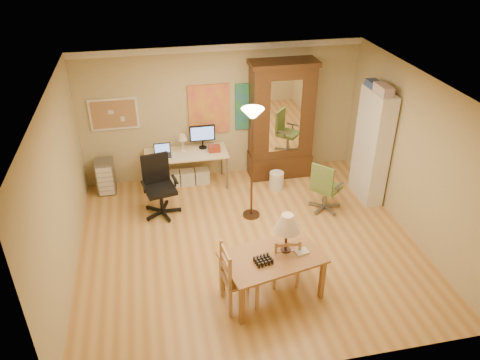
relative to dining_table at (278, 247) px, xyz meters
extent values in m
plane|color=#B07A3E|center=(-0.15, 1.16, -0.81)|extent=(5.50, 5.50, 0.00)
cube|color=white|center=(-0.15, 3.62, 1.83)|extent=(5.50, 0.08, 0.12)
cube|color=tan|center=(-2.20, 3.63, 0.69)|extent=(0.90, 0.04, 0.62)
cube|color=yellow|center=(-0.40, 3.63, 0.64)|extent=(0.80, 0.04, 1.00)
cube|color=#296AA4|center=(0.50, 3.63, 0.64)|extent=(0.75, 0.04, 0.95)
cube|color=brown|center=(-0.08, -0.03, -0.15)|extent=(1.51, 1.09, 0.04)
cube|color=brown|center=(-0.61, -0.50, -0.49)|extent=(0.08, 0.08, 0.65)
cube|color=brown|center=(0.60, -0.24, -0.49)|extent=(0.08, 0.08, 0.65)
cube|color=brown|center=(-0.76, 0.17, -0.49)|extent=(0.08, 0.08, 0.65)
cube|color=brown|center=(0.45, 0.44, -0.49)|extent=(0.08, 0.08, 0.65)
cylinder|color=black|center=(0.13, 0.06, -0.12)|extent=(0.15, 0.15, 0.02)
cylinder|color=black|center=(0.13, 0.06, 0.05)|extent=(0.04, 0.04, 0.36)
cone|color=beige|center=(0.13, 0.06, 0.34)|extent=(0.36, 0.36, 0.26)
cube|color=beige|center=(0.34, -0.03, -0.12)|extent=(0.21, 0.17, 0.03)
cube|color=black|center=(-0.23, -0.13, -0.09)|extent=(0.29, 0.25, 0.07)
cube|color=#A9824D|center=(0.17, 0.19, -0.41)|extent=(0.43, 0.42, 0.04)
cube|color=#A9824D|center=(0.36, 0.33, -0.62)|extent=(0.04, 0.04, 0.38)
cube|color=#A9824D|center=(0.02, 0.36, -0.62)|extent=(0.04, 0.04, 0.38)
cube|color=#A9824D|center=(0.32, 0.01, -0.62)|extent=(0.04, 0.04, 0.38)
cube|color=#A9824D|center=(-0.01, 0.04, -0.62)|extent=(0.04, 0.04, 0.38)
cube|color=#A9824D|center=(0.32, 0.01, -0.19)|extent=(0.04, 0.04, 0.45)
cube|color=#A9824D|center=(-0.01, 0.04, -0.19)|extent=(0.04, 0.04, 0.45)
cube|color=#A9824D|center=(0.16, 0.03, -0.14)|extent=(0.34, 0.06, 0.04)
cube|color=#A9824D|center=(-0.57, -0.13, -0.34)|extent=(0.49, 0.51, 0.04)
cube|color=#A9824D|center=(-0.36, -0.30, -0.59)|extent=(0.05, 0.05, 0.46)
cube|color=#A9824D|center=(-0.40, 0.10, -0.59)|extent=(0.05, 0.05, 0.46)
cube|color=#A9824D|center=(-0.73, -0.35, -0.59)|extent=(0.05, 0.05, 0.46)
cube|color=#A9824D|center=(-0.78, 0.05, -0.59)|extent=(0.05, 0.05, 0.46)
cube|color=#A9824D|center=(-0.73, -0.35, -0.07)|extent=(0.05, 0.05, 0.53)
cube|color=#A9824D|center=(-0.78, 0.05, -0.07)|extent=(0.05, 0.05, 0.53)
cube|color=#A9824D|center=(-0.76, -0.15, -0.02)|extent=(0.07, 0.40, 0.05)
cylinder|color=#432A1A|center=(0.08, 1.97, -0.80)|extent=(0.31, 0.31, 0.03)
cylinder|color=#432A1A|center=(0.08, 1.97, 0.18)|extent=(0.04, 0.04, 1.95)
cone|color=#FFE0A5|center=(0.08, 1.97, 1.18)|extent=(0.38, 0.38, 0.15)
cube|color=beige|center=(-0.93, 3.28, -0.10)|extent=(1.60, 0.70, 0.03)
cylinder|color=slate|center=(-1.68, 2.98, -0.46)|extent=(0.04, 0.04, 0.70)
cylinder|color=slate|center=(-0.18, 2.98, -0.46)|extent=(0.04, 0.04, 0.70)
cylinder|color=slate|center=(-1.68, 3.58, -0.46)|extent=(0.04, 0.04, 0.70)
cylinder|color=slate|center=(-0.18, 3.58, -0.46)|extent=(0.04, 0.04, 0.70)
cube|color=black|center=(-1.38, 3.23, -0.08)|extent=(0.32, 0.22, 0.02)
cube|color=black|center=(-1.38, 3.39, 0.03)|extent=(0.32, 0.06, 0.21)
cube|color=black|center=(-0.58, 3.43, 0.24)|extent=(0.50, 0.04, 0.32)
cone|color=beige|center=(-0.98, 3.38, 0.22)|extent=(0.20, 0.20, 0.12)
cube|color=beige|center=(-1.08, 3.13, -0.08)|extent=(0.25, 0.32, 0.01)
cube|color=maroon|center=(-0.38, 3.23, -0.02)|extent=(0.22, 0.16, 0.12)
cube|color=white|center=(-1.23, 3.33, -0.66)|extent=(0.28, 0.24, 0.30)
cube|color=white|center=(-0.93, 3.33, -0.66)|extent=(0.28, 0.24, 0.30)
cube|color=silver|center=(-0.63, 3.33, -0.66)|extent=(0.28, 0.24, 0.30)
cylinder|color=black|center=(-1.50, 2.35, -0.55)|extent=(0.06, 0.06, 0.43)
cube|color=black|center=(-1.50, 2.35, -0.30)|extent=(0.60, 0.59, 0.08)
cube|color=black|center=(-1.54, 2.58, 0.02)|extent=(0.49, 0.15, 0.56)
cube|color=black|center=(-1.77, 2.30, -0.15)|extent=(0.11, 0.32, 0.03)
cube|color=black|center=(-1.22, 2.41, -0.15)|extent=(0.11, 0.32, 0.03)
cylinder|color=slate|center=(1.47, 1.91, -0.58)|extent=(0.06, 0.06, 0.38)
cube|color=#5A7133|center=(1.47, 1.91, -0.36)|extent=(0.63, 0.63, 0.07)
cube|color=#5A7133|center=(1.31, 1.78, -0.08)|extent=(0.32, 0.36, 0.49)
cube|color=slate|center=(1.63, 1.73, -0.23)|extent=(0.24, 0.21, 0.03)
cube|color=slate|center=(1.31, 2.10, -0.23)|extent=(0.24, 0.21, 0.03)
cube|color=slate|center=(-2.50, 3.37, -0.48)|extent=(0.34, 0.38, 0.67)
cube|color=silver|center=(-2.50, 3.16, -0.48)|extent=(0.29, 0.02, 0.58)
cube|color=#311D0D|center=(1.00, 3.40, 0.35)|extent=(1.22, 0.55, 2.32)
cube|color=#311D0D|center=(1.00, 3.40, -0.57)|extent=(1.26, 0.60, 0.46)
cube|color=white|center=(1.00, 3.12, 0.57)|extent=(0.61, 0.01, 1.44)
cube|color=#311D0D|center=(1.00, 3.40, 1.54)|extent=(1.30, 0.62, 0.09)
cube|color=white|center=(2.40, 2.19, 0.25)|extent=(0.32, 0.85, 2.13)
cube|color=#993333|center=(2.35, 2.03, -0.30)|extent=(0.19, 0.43, 0.26)
cube|color=#334C99|center=(2.35, 2.40, 0.95)|extent=(0.19, 0.30, 0.21)
cylinder|color=silver|center=(0.78, 2.80, -0.64)|extent=(0.28, 0.28, 0.35)
camera|label=1|loc=(-1.54, -4.88, 4.03)|focal=35.00mm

